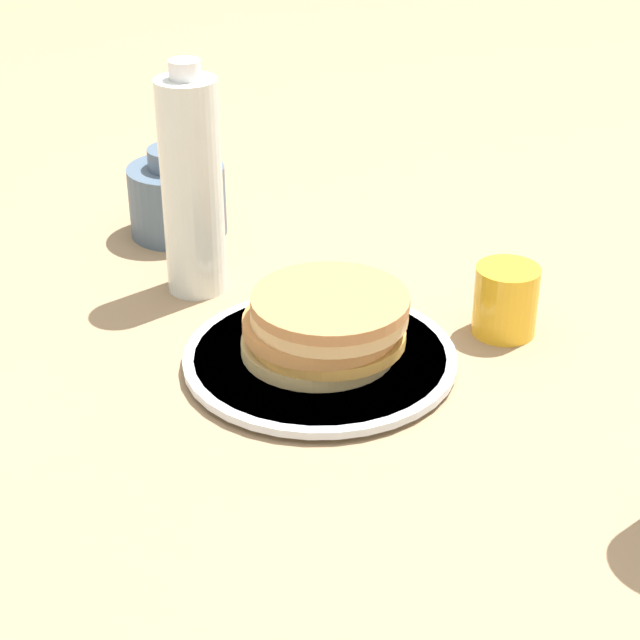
{
  "coord_description": "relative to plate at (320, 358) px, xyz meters",
  "views": [
    {
      "loc": [
        0.76,
        -0.26,
        0.51
      ],
      "look_at": [
        -0.03,
        -0.01,
        0.05
      ],
      "focal_mm": 60.0,
      "sensor_mm": 36.0,
      "label": 1
    }
  ],
  "objects": [
    {
      "name": "water_bottle_far",
      "position": [
        -0.19,
        -0.07,
        0.11
      ],
      "size": [
        0.06,
        0.06,
        0.24
      ],
      "color": "silver",
      "rests_on": "ground_plane"
    },
    {
      "name": "plate",
      "position": [
        0.0,
        0.0,
        0.0
      ],
      "size": [
        0.25,
        0.25,
        0.01
      ],
      "color": "silver",
      "rests_on": "ground_plane"
    },
    {
      "name": "cream_jug",
      "position": [
        -0.33,
        -0.06,
        0.04
      ],
      "size": [
        0.11,
        0.11,
        0.1
      ],
      "color": "#4C6075",
      "rests_on": "ground_plane"
    },
    {
      "name": "juice_glass",
      "position": [
        -0.0,
        0.19,
        0.03
      ],
      "size": [
        0.06,
        0.06,
        0.07
      ],
      "color": "yellow",
      "rests_on": "ground_plane"
    },
    {
      "name": "ground_plane",
      "position": [
        0.03,
        0.01,
        -0.01
      ],
      "size": [
        4.0,
        4.0,
        0.0
      ],
      "primitive_type": "plane",
      "color": "#9E7F5B"
    },
    {
      "name": "pancake_stack",
      "position": [
        0.0,
        0.0,
        0.04
      ],
      "size": [
        0.15,
        0.15,
        0.06
      ],
      "color": "#D1B876",
      "rests_on": "plate"
    }
  ]
}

